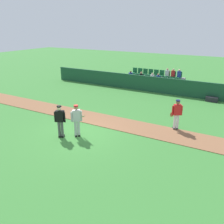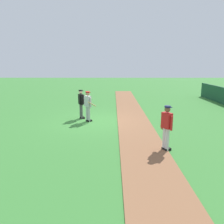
# 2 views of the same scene
# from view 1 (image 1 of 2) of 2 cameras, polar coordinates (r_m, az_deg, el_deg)

# --- Properties ---
(ground_plane) EXTENTS (80.00, 80.00, 0.00)m
(ground_plane) POSITION_cam_1_polar(r_m,az_deg,el_deg) (13.24, -8.08, -5.22)
(ground_plane) COLOR #387A33
(infield_dirt_path) EXTENTS (28.00, 1.86, 0.03)m
(infield_dirt_path) POSITION_cam_1_polar(r_m,az_deg,el_deg) (15.02, -2.60, -1.84)
(infield_dirt_path) COLOR brown
(infield_dirt_path) RESTS_ON ground
(dugout_fence) EXTENTS (20.00, 0.16, 1.37)m
(dugout_fence) POSITION_cam_1_polar(r_m,az_deg,el_deg) (21.64, 8.62, 6.67)
(dugout_fence) COLOR #19472D
(dugout_fence) RESTS_ON ground
(stadium_bleachers) EXTENTS (5.55, 2.10, 1.90)m
(stadium_bleachers) POSITION_cam_1_polar(r_m,az_deg,el_deg) (23.00, 9.94, 6.94)
(stadium_bleachers) COLOR slate
(stadium_bleachers) RESTS_ON ground
(batter_grey_jersey) EXTENTS (0.73, 0.68, 1.76)m
(batter_grey_jersey) POSITION_cam_1_polar(r_m,az_deg,el_deg) (12.59, -8.40, -1.80)
(batter_grey_jersey) COLOR #B2B2B2
(batter_grey_jersey) RESTS_ON ground
(umpire_home_plate) EXTENTS (0.54, 0.43, 1.76)m
(umpire_home_plate) POSITION_cam_1_polar(r_m,az_deg,el_deg) (12.66, -12.26, -1.78)
(umpire_home_plate) COLOR #4C4C4C
(umpire_home_plate) RESTS_ON ground
(runner_red_jersey) EXTENTS (0.64, 0.43, 1.76)m
(runner_red_jersey) POSITION_cam_1_polar(r_m,az_deg,el_deg) (13.78, 15.13, -0.37)
(runner_red_jersey) COLOR silver
(runner_red_jersey) RESTS_ON ground
(equipment_bag) EXTENTS (0.90, 0.36, 0.36)m
(equipment_bag) POSITION_cam_1_polar(r_m,az_deg,el_deg) (20.11, 22.68, 2.81)
(equipment_bag) COLOR #232328
(equipment_bag) RESTS_ON ground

